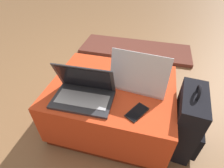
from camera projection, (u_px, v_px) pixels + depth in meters
ground_plane at (112, 121)px, 1.43m from camera, size 14.00×14.00×0.00m
ottoman at (112, 104)px, 1.30m from camera, size 0.84×0.67×0.38m
laptop_near at (83, 92)px, 1.05m from camera, size 0.37×0.24×0.22m
laptop_far at (140, 78)px, 1.15m from camera, size 0.38×0.29×0.27m
cell_phone at (137, 112)px, 0.99m from camera, size 0.13×0.16×0.01m
backpack at (186, 124)px, 1.13m from camera, size 0.21×0.33×0.54m
fireplace_hearth at (135, 49)px, 2.30m from camera, size 1.40×0.50×0.04m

